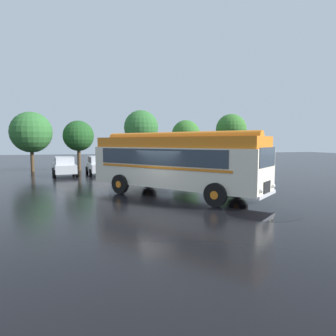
{
  "coord_description": "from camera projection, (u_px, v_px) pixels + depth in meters",
  "views": [
    {
      "loc": [
        -3.69,
        -15.13,
        2.95
      ],
      "look_at": [
        0.84,
        2.03,
        1.4
      ],
      "focal_mm": 32.0,
      "sensor_mm": 36.0,
      "label": 1
    }
  ],
  "objects": [
    {
      "name": "car_far_right",
      "position": [
        159.0,
        164.0,
        28.47
      ],
      "size": [
        2.32,
        4.37,
        1.66
      ],
      "color": "#4C5156",
      "rests_on": "ground"
    },
    {
      "name": "tree_left_of_centre",
      "position": [
        79.0,
        136.0,
        30.93
      ],
      "size": [
        3.14,
        3.14,
        5.15
      ],
      "color": "#4C3823",
      "rests_on": "ground"
    },
    {
      "name": "tree_far_left",
      "position": [
        32.0,
        132.0,
        29.65
      ],
      "size": [
        4.04,
        4.04,
        5.93
      ],
      "color": "#4C3823",
      "rests_on": "ground"
    },
    {
      "name": "puddle_patch",
      "position": [
        263.0,
        212.0,
        12.55
      ],
      "size": [
        3.12,
        3.12,
        0.01
      ],
      "primitive_type": "cylinder",
      "color": "black",
      "rests_on": "ground"
    },
    {
      "name": "car_mid_right",
      "position": [
        133.0,
        165.0,
        27.75
      ],
      "size": [
        2.31,
        4.36,
        1.66
      ],
      "color": "#B7BABF",
      "rests_on": "ground"
    },
    {
      "name": "tree_centre",
      "position": [
        141.0,
        127.0,
        32.85
      ],
      "size": [
        3.76,
        3.76,
        6.41
      ],
      "color": "#4C3823",
      "rests_on": "ground"
    },
    {
      "name": "car_near_left",
      "position": [
        65.0,
        166.0,
        26.11
      ],
      "size": [
        2.41,
        4.4,
        1.66
      ],
      "color": "#B7BABF",
      "rests_on": "ground"
    },
    {
      "name": "tree_right_of_centre",
      "position": [
        185.0,
        135.0,
        35.11
      ],
      "size": [
        3.34,
        3.34,
        5.5
      ],
      "color": "#4C3823",
      "rests_on": "ground"
    },
    {
      "name": "ground_plane",
      "position": [
        162.0,
        198.0,
        15.77
      ],
      "size": [
        120.0,
        120.0,
        0.0
      ],
      "primitive_type": "plane",
      "color": "black"
    },
    {
      "name": "vintage_bus",
      "position": [
        175.0,
        161.0,
        16.32
      ],
      "size": [
        8.34,
        9.3,
        3.49
      ],
      "color": "silver",
      "rests_on": "ground"
    },
    {
      "name": "car_mid_left",
      "position": [
        98.0,
        165.0,
        27.12
      ],
      "size": [
        2.34,
        4.38,
        1.66
      ],
      "color": "#B7BABF",
      "rests_on": "ground"
    },
    {
      "name": "tree_far_right",
      "position": [
        230.0,
        130.0,
        35.87
      ],
      "size": [
        3.65,
        3.65,
        6.29
      ],
      "color": "#4C3823",
      "rests_on": "ground"
    }
  ]
}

